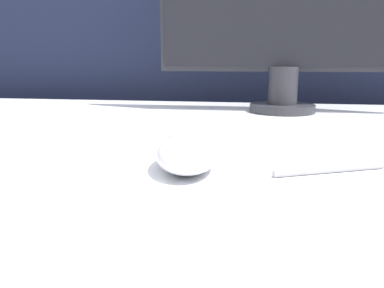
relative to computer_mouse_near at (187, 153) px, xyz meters
The scene contains 4 objects.
partition_panel 0.88m from the computer_mouse_near, 95.02° to the left, with size 5.00×0.03×1.34m.
computer_mouse_near is the anchor object (origin of this frame).
keyboard 0.25m from the computer_mouse_near, 107.41° to the left, with size 0.38×0.16×0.02m.
pen 0.17m from the computer_mouse_near, ahead, with size 0.14×0.07×0.01m.
Camera 1 is at (0.15, -0.57, 0.89)m, focal length 35.00 mm.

